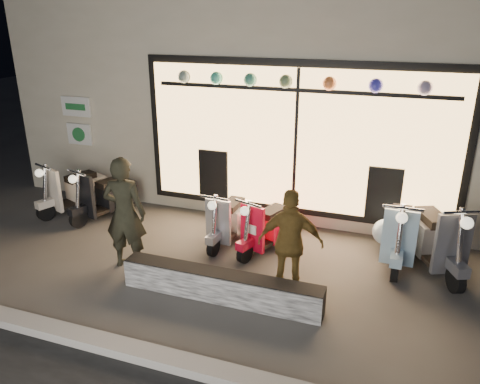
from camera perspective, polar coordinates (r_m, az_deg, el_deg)
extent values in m
plane|color=#383533|center=(7.04, -3.80, -9.40)|extent=(40.00, 40.00, 0.00)
cube|color=slate|center=(5.56, -12.34, -18.55)|extent=(40.00, 0.25, 0.12)
cube|color=beige|center=(10.95, 6.48, 12.68)|extent=(10.00, 6.00, 4.00)
cube|color=black|center=(7.97, 6.91, 6.26)|extent=(5.45, 0.06, 2.65)
cube|color=#FFBF6B|center=(7.94, 6.85, 6.19)|extent=(5.20, 0.04, 2.40)
cube|color=black|center=(7.73, 7.05, 12.23)|extent=(4.90, 0.06, 0.06)
cube|color=white|center=(9.80, -19.35, 9.79)|extent=(0.65, 0.04, 0.38)
cube|color=white|center=(9.91, -18.98, 6.68)|extent=(0.55, 0.04, 0.42)
cube|color=black|center=(6.27, -2.35, -11.36)|extent=(2.72, 0.28, 0.40)
cylinder|color=black|center=(7.33, -3.27, -6.70)|extent=(0.11, 0.31, 0.31)
cylinder|color=black|center=(8.06, -0.41, -3.98)|extent=(0.13, 0.31, 0.31)
cube|color=#B5B5BA|center=(7.33, -2.67, -3.64)|extent=(0.42, 0.09, 0.74)
cube|color=#B5B5BA|center=(7.91, -0.68, -2.99)|extent=(0.42, 0.65, 0.41)
cube|color=black|center=(7.73, -0.96, -1.53)|extent=(0.29, 0.52, 0.11)
sphere|color=#FFF2CC|center=(7.03, -3.42, -1.65)|extent=(0.14, 0.14, 0.13)
cylinder|color=black|center=(7.14, 0.59, -7.48)|extent=(0.19, 0.32, 0.31)
cylinder|color=black|center=(7.79, 4.68, -5.00)|extent=(0.20, 0.32, 0.31)
cube|color=red|center=(7.11, 1.54, -4.43)|extent=(0.41, 0.20, 0.74)
cube|color=red|center=(7.64, 4.35, -3.96)|extent=(0.56, 0.72, 0.41)
cube|color=black|center=(7.47, 4.01, -2.43)|extent=(0.40, 0.56, 0.11)
sphere|color=#FFF2CC|center=(6.83, 0.56, -2.33)|extent=(0.17, 0.17, 0.13)
cylinder|color=black|center=(8.73, -19.09, -3.11)|extent=(0.19, 0.34, 0.32)
cylinder|color=black|center=(9.23, -14.19, -1.28)|extent=(0.21, 0.34, 0.32)
cube|color=black|center=(8.69, -18.29, -0.46)|extent=(0.44, 0.20, 0.78)
cube|color=black|center=(9.10, -14.77, -0.28)|extent=(0.59, 0.76, 0.44)
cube|color=black|center=(8.96, -15.41, 1.14)|extent=(0.43, 0.59, 0.11)
sphere|color=#FFF2CC|center=(8.47, -19.74, 1.48)|extent=(0.18, 0.18, 0.14)
cylinder|color=black|center=(9.23, -22.57, -2.27)|extent=(0.21, 0.34, 0.33)
cylinder|color=black|center=(9.65, -17.57, -0.61)|extent=(0.23, 0.35, 0.33)
cube|color=beige|center=(9.18, -21.79, 0.25)|extent=(0.44, 0.22, 0.79)
cube|color=beige|center=(9.54, -18.18, 0.36)|extent=(0.62, 0.78, 0.44)
cube|color=black|center=(9.41, -18.86, 1.74)|extent=(0.45, 0.60, 0.12)
sphere|color=#FFF2CC|center=(8.98, -23.29, 2.14)|extent=(0.19, 0.19, 0.14)
cylinder|color=black|center=(7.02, 18.36, -8.98)|extent=(0.11, 0.35, 0.35)
cylinder|color=black|center=(7.94, 18.75, -5.42)|extent=(0.13, 0.35, 0.35)
cube|color=#8BAFC6|center=(7.03, 18.82, -5.28)|extent=(0.48, 0.08, 0.85)
cube|color=#8BAFC6|center=(7.75, 18.90, -4.31)|extent=(0.44, 0.73, 0.47)
cube|color=black|center=(7.55, 19.12, -2.64)|extent=(0.30, 0.58, 0.12)
sphere|color=#FFF2CC|center=(6.66, 19.13, -2.99)|extent=(0.16, 0.16, 0.15)
cylinder|color=black|center=(7.06, 24.80, -9.69)|extent=(0.25, 0.38, 0.37)
cylinder|color=black|center=(7.90, 21.19, -5.81)|extent=(0.27, 0.39, 0.37)
cube|color=#595A60|center=(7.04, 24.47, -5.79)|extent=(0.49, 0.27, 0.89)
cube|color=#595A60|center=(7.72, 21.74, -4.65)|extent=(0.72, 0.88, 0.50)
cube|color=black|center=(7.51, 22.39, -2.90)|extent=(0.52, 0.68, 0.13)
sphere|color=#FFF2CC|center=(6.69, 25.93, -3.43)|extent=(0.21, 0.21, 0.16)
imported|color=black|center=(6.95, -13.86, -2.55)|extent=(0.68, 0.51, 1.70)
imported|color=brown|center=(6.20, 6.18, -6.17)|extent=(0.91, 0.50, 1.47)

